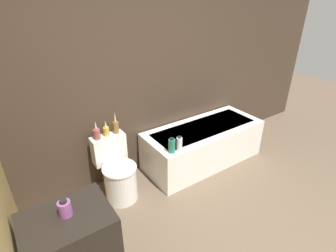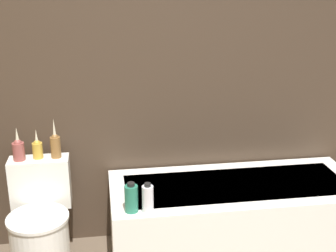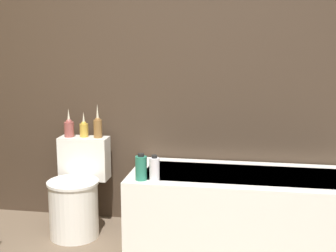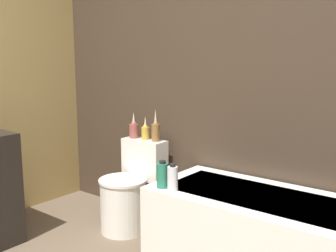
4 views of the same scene
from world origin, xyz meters
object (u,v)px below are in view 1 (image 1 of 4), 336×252
at_px(shampoo_bottle_short, 179,144).
at_px(vase_bronze, 116,126).
at_px(vase_gold, 97,133).
at_px(shampoo_bottle_tall, 172,146).
at_px(bathtub, 203,144).
at_px(soap_bottle_glass, 65,208).
at_px(vase_silver, 106,130).
at_px(toilet, 118,174).

bearing_deg(shampoo_bottle_short, vase_bronze, 138.34).
distance_m(vase_gold, shampoo_bottle_short, 0.94).
height_order(vase_bronze, shampoo_bottle_tall, vase_bronze).
xyz_separation_m(bathtub, shampoo_bottle_short, (-0.62, -0.27, 0.35)).
height_order(soap_bottle_glass, vase_gold, soap_bottle_glass).
bearing_deg(shampoo_bottle_short, vase_gold, 148.57).
xyz_separation_m(soap_bottle_glass, vase_silver, (0.73, 1.10, -0.12)).
bearing_deg(shampoo_bottle_tall, soap_bottle_glass, -154.64).
bearing_deg(vase_gold, bathtub, -8.55).
bearing_deg(soap_bottle_glass, bathtub, 23.38).
bearing_deg(toilet, soap_bottle_glass, -129.32).
bearing_deg(vase_silver, shampoo_bottle_tall, -40.05).
xyz_separation_m(vase_gold, vase_silver, (0.12, 0.02, -0.01)).
bearing_deg(toilet, bathtub, -0.82).
bearing_deg(vase_silver, bathtub, -10.03).
bearing_deg(shampoo_bottle_short, vase_silver, 143.40).
relative_size(toilet, soap_bottle_glass, 5.47).
height_order(bathtub, soap_bottle_glass, soap_bottle_glass).
relative_size(bathtub, shampoo_bottle_tall, 9.03).
bearing_deg(vase_gold, soap_bottle_glass, -119.47).
bearing_deg(bathtub, soap_bottle_glass, -156.62).
distance_m(bathtub, vase_gold, 1.51).
distance_m(toilet, vase_silver, 0.52).
relative_size(vase_silver, vase_bronze, 0.74).
bearing_deg(shampoo_bottle_short, soap_bottle_glass, -156.67).
distance_m(toilet, vase_bronze, 0.55).
distance_m(bathtub, vase_silver, 1.40).
xyz_separation_m(bathtub, vase_gold, (-1.40, 0.21, 0.52)).
relative_size(toilet, vase_bronze, 2.67).
height_order(bathtub, vase_silver, vase_silver).
xyz_separation_m(soap_bottle_glass, shampoo_bottle_tall, (1.30, 0.62, -0.28)).
relative_size(vase_bronze, shampoo_bottle_tall, 1.45).
xyz_separation_m(toilet, vase_gold, (-0.12, 0.19, 0.49)).
bearing_deg(bathtub, shampoo_bottle_short, -156.50).
relative_size(shampoo_bottle_tall, shampoo_bottle_short, 1.01).
xyz_separation_m(toilet, soap_bottle_glass, (-0.73, -0.89, 0.60)).
relative_size(vase_gold, vase_silver, 1.13).
distance_m(soap_bottle_glass, vase_bronze, 1.39).
xyz_separation_m(soap_bottle_glass, vase_bronze, (0.85, 1.09, -0.10)).
relative_size(toilet, shampoo_bottle_short, 3.93).
relative_size(bathtub, shampoo_bottle_short, 9.14).
bearing_deg(shampoo_bottle_tall, toilet, 154.56).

